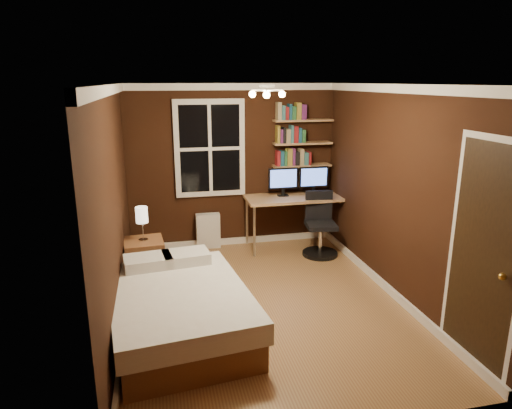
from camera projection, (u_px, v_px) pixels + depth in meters
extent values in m
plane|color=brown|center=(264.00, 303.00, 5.38)|extent=(4.20, 4.20, 0.00)
cube|color=black|center=(233.00, 167.00, 7.03)|extent=(3.20, 0.04, 2.50)
cube|color=black|center=(114.00, 209.00, 4.72)|extent=(0.04, 4.20, 2.50)
cube|color=black|center=(396.00, 193.00, 5.39)|extent=(0.04, 4.20, 2.50)
cube|color=white|center=(265.00, 84.00, 4.73)|extent=(3.20, 4.20, 0.02)
cube|color=white|center=(210.00, 149.00, 6.85)|extent=(1.06, 0.06, 1.46)
sphere|color=gold|center=(502.00, 277.00, 3.70)|extent=(0.06, 0.06, 0.06)
cube|color=#A77D51|center=(302.00, 166.00, 7.14)|extent=(0.92, 0.22, 0.03)
cube|color=#A77D51|center=(302.00, 143.00, 7.05)|extent=(0.92, 0.22, 0.03)
cube|color=#A77D51|center=(303.00, 120.00, 6.96)|extent=(0.92, 0.22, 0.03)
cube|color=brown|center=(180.00, 322.00, 4.67)|extent=(1.47, 1.94, 0.29)
cube|color=white|center=(179.00, 300.00, 4.60)|extent=(1.55, 2.00, 0.22)
cube|color=silver|center=(148.00, 262.00, 5.13)|extent=(0.56, 0.42, 0.13)
cube|color=silver|center=(186.00, 257.00, 5.27)|extent=(0.56, 0.42, 0.13)
cube|color=brown|center=(145.00, 262.00, 5.81)|extent=(0.51, 0.51, 0.60)
cube|color=silver|center=(208.00, 231.00, 7.10)|extent=(0.37, 0.13, 0.55)
cube|color=#A77D51|center=(301.00, 198.00, 7.04)|extent=(1.71, 0.64, 0.04)
cylinder|color=beige|center=(254.00, 232.00, 6.72)|extent=(0.04, 0.04, 0.77)
cylinder|color=beige|center=(355.00, 225.00, 7.05)|extent=(0.04, 0.04, 0.77)
cylinder|color=beige|center=(247.00, 221.00, 7.25)|extent=(0.04, 0.04, 0.77)
cylinder|color=beige|center=(341.00, 215.00, 7.58)|extent=(0.04, 0.04, 0.77)
cylinder|color=black|center=(320.00, 253.00, 6.85)|extent=(0.52, 0.52, 0.05)
cylinder|color=silver|center=(320.00, 240.00, 6.80)|extent=(0.06, 0.06, 0.39)
cube|color=black|center=(321.00, 225.00, 6.74)|extent=(0.48, 0.48, 0.07)
cube|color=black|center=(319.00, 205.00, 6.85)|extent=(0.41, 0.10, 0.45)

